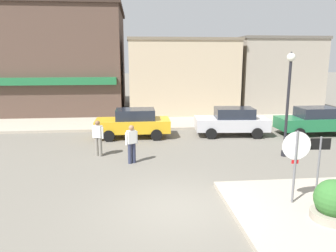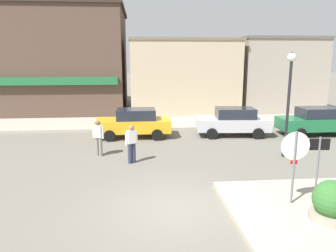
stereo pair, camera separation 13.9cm
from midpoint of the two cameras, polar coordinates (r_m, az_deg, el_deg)
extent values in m
plane|color=#6B665B|center=(9.85, 1.23, -14.10)|extent=(160.00, 160.00, 0.00)
cube|color=#A89E8C|center=(21.53, -2.70, 0.56)|extent=(80.00, 4.00, 0.15)
cylinder|color=slate|center=(10.11, 20.81, -7.17)|extent=(0.07, 0.07, 2.30)
cylinder|color=red|center=(9.93, 21.07, -3.19)|extent=(0.76, 0.07, 0.76)
cylinder|color=white|center=(9.92, 21.11, -3.22)|extent=(0.82, 0.07, 0.82)
cube|color=red|center=(10.05, 20.87, -5.85)|extent=(0.20, 0.03, 0.11)
cylinder|color=slate|center=(10.55, 24.31, -7.24)|extent=(0.06, 0.06, 2.10)
cube|color=black|center=(10.33, 24.68, -2.86)|extent=(0.60, 0.06, 0.34)
cube|color=white|center=(10.34, 24.65, -2.85)|extent=(0.54, 0.05, 0.29)
cube|color=black|center=(10.35, 24.64, -2.84)|extent=(0.34, 0.03, 0.08)
cylinder|color=gray|center=(9.90, 26.23, -14.17)|extent=(1.10, 1.10, 0.35)
sphere|color=#336B2D|center=(9.68, 26.53, -11.23)|extent=(1.00, 1.00, 1.00)
cylinder|color=black|center=(15.04, 19.79, 2.74)|extent=(0.12, 0.12, 4.20)
cylinder|color=black|center=(15.46, 19.28, -4.52)|extent=(0.24, 0.24, 0.24)
sphere|color=white|center=(14.87, 20.40, 11.16)|extent=(0.36, 0.36, 0.36)
cone|color=black|center=(14.87, 20.44, 11.71)|extent=(0.32, 0.32, 0.18)
cube|color=gold|center=(17.95, -6.38, 0.13)|extent=(4.01, 1.72, 0.66)
cube|color=#1E232D|center=(17.83, -5.94, 2.06)|extent=(2.09, 1.40, 0.56)
cylinder|color=black|center=(17.27, -10.51, -1.73)|extent=(0.60, 0.18, 0.60)
cylinder|color=black|center=(18.92, -10.07, -0.51)|extent=(0.60, 0.18, 0.60)
cylinder|color=black|center=(17.22, -2.26, -1.57)|extent=(0.60, 0.18, 0.60)
cylinder|color=black|center=(18.87, -2.55, -0.37)|extent=(0.60, 0.18, 0.60)
cube|color=#B7B7BC|center=(18.61, 10.74, 0.42)|extent=(4.12, 2.02, 0.66)
cube|color=#1E232D|center=(18.53, 11.27, 2.27)|extent=(2.19, 1.56, 0.56)
cylinder|color=black|center=(17.66, 7.30, -1.32)|extent=(0.61, 0.23, 0.60)
cylinder|color=black|center=(19.30, 6.58, -0.16)|extent=(0.61, 0.23, 0.60)
cylinder|color=black|center=(18.18, 15.06, -1.25)|extent=(0.61, 0.23, 0.60)
cylinder|color=black|center=(19.78, 13.72, -0.13)|extent=(0.61, 0.23, 0.60)
cube|color=#1E6B3D|center=(20.15, 23.76, 0.48)|extent=(4.04, 1.79, 0.66)
cube|color=#1E232D|center=(20.13, 24.27, 2.19)|extent=(2.11, 1.44, 0.56)
cylinder|color=black|center=(18.89, 21.72, -1.21)|extent=(0.60, 0.19, 0.60)
cylinder|color=black|center=(20.36, 19.46, -0.13)|extent=(0.60, 0.19, 0.60)
cylinder|color=black|center=(21.58, 25.38, 0.04)|extent=(0.60, 0.19, 0.60)
cylinder|color=#2D334C|center=(13.62, -6.95, -4.78)|extent=(0.16, 0.16, 0.85)
cylinder|color=#2D334C|center=(13.69, -6.26, -4.68)|extent=(0.16, 0.16, 0.85)
cube|color=white|center=(13.47, -6.68, -1.90)|extent=(0.42, 0.35, 0.54)
sphere|color=#9E7051|center=(13.38, -6.72, -0.32)|extent=(0.22, 0.22, 0.22)
cylinder|color=white|center=(13.39, -7.56, -2.22)|extent=(0.12, 0.12, 0.52)
cylinder|color=white|center=(13.58, -5.79, -1.98)|extent=(0.12, 0.12, 0.52)
cylinder|color=gray|center=(14.81, -11.97, -3.58)|extent=(0.16, 0.16, 0.85)
cylinder|color=gray|center=(14.90, -12.56, -3.51)|extent=(0.16, 0.16, 0.85)
cube|color=white|center=(14.69, -12.39, -0.93)|extent=(0.42, 0.35, 0.54)
sphere|color=brown|center=(14.61, -12.45, 0.52)|extent=(0.22, 0.22, 0.22)
cylinder|color=white|center=(14.58, -11.61, -1.19)|extent=(0.12, 0.12, 0.52)
cylinder|color=white|center=(14.82, -13.13, -1.05)|extent=(0.12, 0.12, 0.52)
cube|color=brown|center=(28.57, -19.24, 10.49)|extent=(10.90, 9.47, 7.83)
cube|color=#1E6638|center=(23.90, -21.72, 7.22)|extent=(10.36, 0.40, 0.50)
cube|color=#352721|center=(28.80, -19.82, 18.53)|extent=(11.23, 9.75, 0.24)
cube|color=tan|center=(26.12, 1.97, 8.44)|extent=(7.90, 6.39, 5.44)
cube|color=#716452|center=(26.10, 2.02, 14.63)|extent=(8.06, 6.52, 0.20)
cube|color=#9E9384|center=(29.05, 16.60, 8.46)|extent=(6.20, 7.77, 5.59)
cube|color=#5E584F|center=(29.04, 16.95, 14.17)|extent=(6.33, 7.93, 0.20)
camera|label=1|loc=(0.07, -90.29, -0.06)|focal=35.00mm
camera|label=2|loc=(0.07, 89.71, 0.06)|focal=35.00mm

